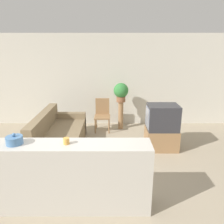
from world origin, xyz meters
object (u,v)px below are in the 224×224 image
at_px(wooden_chair, 103,113).
at_px(couch, 59,137).
at_px(decorative_bowl, 15,140).
at_px(television, 163,117).
at_px(potted_plant, 122,91).

bearing_deg(wooden_chair, couch, -128.24).
height_order(couch, decorative_bowl, decorative_bowl).
bearing_deg(decorative_bowl, television, 38.16).
distance_m(television, potted_plant, 1.62).
xyz_separation_m(wooden_chair, potted_plant, (0.53, 0.11, 0.62)).
distance_m(television, decorative_bowl, 3.21).
xyz_separation_m(television, wooden_chair, (-1.44, 1.20, -0.28)).
relative_size(wooden_chair, decorative_bowl, 4.00).
relative_size(potted_plant, decorative_bowl, 2.34).
xyz_separation_m(couch, decorative_bowl, (-0.10, -1.93, 0.80)).
bearing_deg(wooden_chair, potted_plant, 11.25).
height_order(couch, television, television).
relative_size(television, wooden_chair, 0.77).
bearing_deg(couch, wooden_chair, 51.76).
height_order(couch, wooden_chair, wooden_chair).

